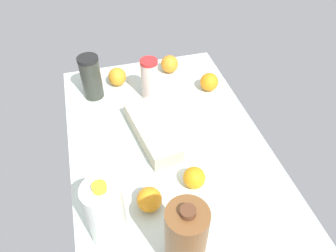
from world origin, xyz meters
The scene contains 11 objects.
countertop centered at (0.00, 0.00, 1.50)cm, with size 120.00×76.00×3.00cm, color silver.
egg_carton centered at (-5.18, -5.12, 6.33)cm, with size 33.86×11.67×6.67cm, color beige.
chocolate_milk_jug centered at (45.79, -7.41, 15.83)cm, with size 11.30×11.30×27.23cm.
shaker_bottle centered at (-38.32, -24.77, 13.17)cm, with size 9.06×9.06×20.26cm.
milk_jug centered at (32.35, -26.97, 15.21)cm, with size 11.10×11.10×25.99cm.
tumbler_cup centered at (-31.44, -0.01, 12.55)cm, with size 7.73×7.73×19.03cm.
orange_by_jug centered at (25.61, -13.13, 7.14)cm, with size 8.29×8.29×8.29cm, color orange.
orange_far_back centered at (-44.24, -12.94, 7.27)cm, with size 8.54×8.54×8.54cm, color orange.
orange_near_front centered at (20.95, 3.70, 6.88)cm, with size 7.76×7.76×7.76cm, color orange.
orange_loose centered at (-48.06, 13.71, 7.35)cm, with size 8.69×8.69×8.69cm, color orange.
orange_beside_bowl centered at (-29.17, 27.61, 7.21)cm, with size 8.42×8.42×8.42cm, color orange.
Camera 1 is at (84.58, -22.72, 97.84)cm, focal length 35.00 mm.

